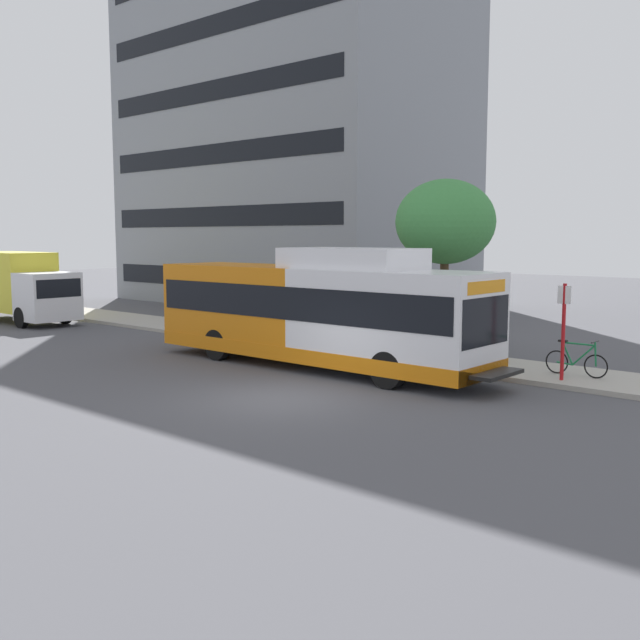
{
  "coord_description": "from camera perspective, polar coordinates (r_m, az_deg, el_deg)",
  "views": [
    {
      "loc": [
        -12.67,
        -12.37,
        3.98
      ],
      "look_at": [
        2.87,
        1.31,
        1.6
      ],
      "focal_mm": 40.89,
      "sensor_mm": 36.0,
      "label": 1
    }
  ],
  "objects": [
    {
      "name": "apartment_tower_backdrop",
      "position": [
        46.17,
        -2.28,
        18.52
      ],
      "size": [
        12.13,
        19.82,
        27.12
      ],
      "color": "gray",
      "rests_on": "ground"
    },
    {
      "name": "bus_stop_sign_pole",
      "position": [
        20.46,
        18.52,
        -0.32
      ],
      "size": [
        0.1,
        0.36,
        2.6
      ],
      "color": "red",
      "rests_on": "sidewalk_curb"
    },
    {
      "name": "street_tree_near_stop",
      "position": [
        24.16,
        9.78,
        7.54
      ],
      "size": [
        3.23,
        3.23,
        5.69
      ],
      "color": "#4C3823",
      "rests_on": "sidewalk_curb"
    },
    {
      "name": "lattice_comm_tower",
      "position": [
        59.74,
        -11.56,
        10.02
      ],
      "size": [
        1.1,
        1.1,
        23.71
      ],
      "color": "#B7B7BC",
      "rests_on": "ground"
    },
    {
      "name": "ground_plane",
      "position": [
        24.31,
        -16.56,
        -3.14
      ],
      "size": [
        120.0,
        120.0,
        0.0
      ],
      "primitive_type": "plane",
      "color": "#4C4C51"
    },
    {
      "name": "box_truck_background",
      "position": [
        36.68,
        -22.52,
        2.56
      ],
      "size": [
        2.32,
        7.01,
        3.25
      ],
      "color": "silver",
      "rests_on": "ground"
    },
    {
      "name": "sidewalk_curb",
      "position": [
        27.19,
        -1.67,
        -1.72
      ],
      "size": [
        3.0,
        56.0,
        0.14
      ],
      "primitive_type": "cube",
      "color": "#A8A399",
      "rests_on": "ground"
    },
    {
      "name": "bicycle_parked",
      "position": [
        21.34,
        19.42,
        -3.03
      ],
      "size": [
        0.52,
        1.76,
        1.02
      ],
      "color": "black",
      "rests_on": "sidewalk_curb"
    },
    {
      "name": "transit_bus",
      "position": [
        22.08,
        -0.29,
        0.64
      ],
      "size": [
        2.58,
        12.25,
        3.65
      ],
      "color": "white",
      "rests_on": "ground"
    }
  ]
}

